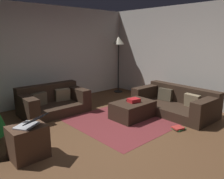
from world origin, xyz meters
The scene contains 13 objects.
ground_plane centered at (0.00, 0.00, 0.00)m, with size 6.40×6.40×0.00m, color brown.
rear_partition centered at (0.00, 3.14, 1.30)m, with size 6.40×0.12×2.60m, color beige.
corner_partition centered at (3.14, 0.00, 1.30)m, with size 0.12×6.40×2.60m, color beige.
couch_left centered at (0.06, 2.24, 0.26)m, with size 1.55×0.96×0.66m.
couch_right centered at (2.25, 0.22, 0.24)m, with size 1.05×1.89×0.61m.
ottoman centered at (1.21, 0.68, 0.19)m, with size 0.94×0.63×0.37m, color #332319.
gift_box centered at (1.22, 0.66, 0.41)m, with size 0.25×0.20×0.08m, color red.
tv_remote centered at (1.20, 0.77, 0.38)m, with size 0.05×0.16×0.02m, color black.
side_table centered at (-1.20, 0.60, 0.25)m, with size 0.52×0.44×0.51m, color #4C3323.
laptop centered at (-1.17, 0.55, 0.56)m, with size 0.49×0.52×0.19m.
book_stack centered at (1.39, -0.38, 0.03)m, with size 0.27×0.23×0.06m.
corner_lamp centered at (2.64, 2.64, 1.53)m, with size 0.36×0.36×1.79m.
area_rug centered at (1.21, 0.68, 0.00)m, with size 2.60×2.00×0.01m, color maroon.
Camera 1 is at (-2.32, -2.50, 1.79)m, focal length 35.43 mm.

